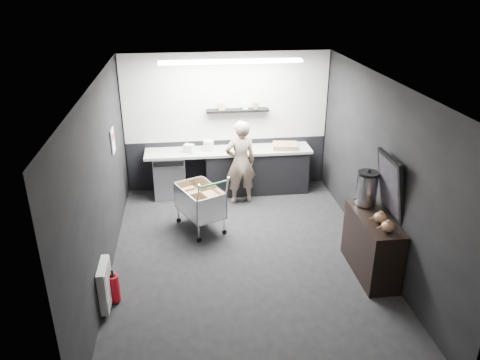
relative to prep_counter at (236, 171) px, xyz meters
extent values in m
plane|color=black|center=(-0.14, -2.42, -0.46)|extent=(5.50, 5.50, 0.00)
plane|color=silver|center=(-0.14, -2.42, 2.24)|extent=(5.50, 5.50, 0.00)
plane|color=black|center=(-0.14, 0.33, 0.89)|extent=(5.50, 0.00, 5.50)
plane|color=black|center=(-0.14, -5.17, 0.89)|extent=(5.50, 0.00, 5.50)
plane|color=black|center=(-2.14, -2.42, 0.89)|extent=(0.00, 5.50, 5.50)
plane|color=black|center=(1.86, -2.42, 0.89)|extent=(0.00, 5.50, 5.50)
cube|color=silver|center=(-0.14, 0.31, 1.39)|extent=(3.95, 0.02, 1.70)
cube|color=black|center=(-0.14, 0.31, 0.04)|extent=(3.95, 0.02, 1.00)
cube|color=black|center=(0.06, 0.20, 1.16)|extent=(1.20, 0.22, 0.04)
cylinder|color=silver|center=(1.26, 0.30, 1.69)|extent=(0.20, 0.03, 0.20)
cube|color=silver|center=(-2.12, -1.12, 1.09)|extent=(0.02, 0.30, 0.40)
cube|color=red|center=(-2.11, -1.12, 1.16)|extent=(0.02, 0.22, 0.10)
cube|color=silver|center=(-2.08, -3.32, -0.11)|extent=(0.10, 0.50, 0.60)
cube|color=white|center=(-0.14, -0.57, 2.21)|extent=(2.40, 0.20, 0.04)
cube|color=black|center=(0.41, 0.00, -0.03)|extent=(2.00, 0.56, 0.85)
cube|color=#A5A5A1|center=(-0.14, 0.00, 0.42)|extent=(3.20, 0.60, 0.05)
cube|color=#9EA0A5|center=(-1.29, 0.00, -0.03)|extent=(0.60, 0.58, 0.85)
cube|color=black|center=(-1.29, -0.30, 0.32)|extent=(0.56, 0.02, 0.10)
imported|color=#BDAD96|center=(0.04, -0.45, 0.35)|extent=(0.64, 0.47, 1.61)
cube|color=silver|center=(-0.76, -1.39, -0.14)|extent=(0.87, 1.02, 0.02)
cube|color=silver|center=(-1.03, -1.39, 0.08)|extent=(0.38, 0.79, 0.46)
cube|color=silver|center=(-0.49, -1.39, 0.08)|extent=(0.38, 0.79, 0.46)
cube|color=silver|center=(-0.76, -1.81, 0.08)|extent=(0.51, 0.25, 0.46)
cube|color=silver|center=(-0.76, -0.97, 0.08)|extent=(0.51, 0.25, 0.46)
cylinder|color=silver|center=(-1.00, -1.78, -0.29)|extent=(0.02, 0.02, 0.30)
cylinder|color=silver|center=(-0.52, -1.78, -0.29)|extent=(0.02, 0.02, 0.30)
cylinder|color=silver|center=(-1.00, -1.00, -0.29)|extent=(0.02, 0.02, 0.30)
cylinder|color=silver|center=(-0.52, -1.00, -0.29)|extent=(0.02, 0.02, 0.30)
cylinder|color=#23823F|center=(-0.76, -1.87, 0.56)|extent=(0.52, 0.26, 0.03)
cube|color=olive|center=(-0.88, -1.29, 0.06)|extent=(0.35, 0.38, 0.39)
cube|color=olive|center=(-0.62, -1.51, 0.04)|extent=(0.32, 0.35, 0.34)
cylinder|color=black|center=(-1.00, -1.78, -0.42)|extent=(0.09, 0.06, 0.08)
cylinder|color=black|center=(-1.00, -1.00, -0.42)|extent=(0.09, 0.06, 0.08)
cylinder|color=black|center=(-0.52, -1.78, -0.42)|extent=(0.09, 0.06, 0.08)
cylinder|color=black|center=(-0.52, -1.00, -0.42)|extent=(0.09, 0.06, 0.08)
cube|color=black|center=(1.62, -2.98, -0.01)|extent=(0.45, 1.20, 0.90)
cylinder|color=silver|center=(1.62, -2.58, 0.69)|extent=(0.30, 0.30, 0.46)
cylinder|color=black|center=(1.62, -2.58, 0.94)|extent=(0.30, 0.30, 0.04)
sphere|color=black|center=(1.62, -2.58, 0.98)|extent=(0.05, 0.05, 0.05)
ellipsoid|color=brown|center=(1.62, -3.13, 0.52)|extent=(0.18, 0.18, 0.14)
ellipsoid|color=brown|center=(1.62, -3.38, 0.52)|extent=(0.18, 0.18, 0.14)
cube|color=black|center=(1.80, -2.93, 0.89)|extent=(0.21, 0.70, 0.90)
cube|color=black|center=(1.78, -2.93, 0.89)|extent=(0.15, 0.60, 0.77)
cylinder|color=#B50C18|center=(-1.99, -3.22, -0.24)|extent=(0.15, 0.15, 0.39)
cone|color=black|center=(-1.99, -3.22, -0.02)|extent=(0.10, 0.10, 0.06)
cylinder|color=black|center=(-1.99, -3.22, 0.02)|extent=(0.03, 0.03, 0.06)
cube|color=#997B51|center=(0.96, -0.05, 0.49)|extent=(0.52, 0.43, 0.09)
cylinder|color=silver|center=(-0.52, 0.00, 0.54)|extent=(0.20, 0.20, 0.20)
cube|color=silver|center=(-0.90, -0.05, 0.52)|extent=(0.22, 0.20, 0.16)
camera|label=1|loc=(-0.96, -8.44, 3.56)|focal=35.00mm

